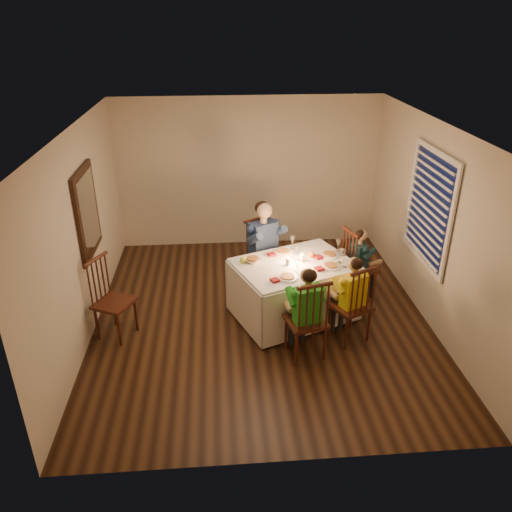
{
  "coord_description": "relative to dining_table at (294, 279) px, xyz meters",
  "views": [
    {
      "loc": [
        -0.54,
        -5.83,
        3.81
      ],
      "look_at": [
        -0.06,
        0.15,
        0.86
      ],
      "focal_mm": 35.0,
      "sensor_mm": 36.0,
      "label": 1
    }
  ],
  "objects": [
    {
      "name": "serving_bowl",
      "position": [
        -0.55,
        0.08,
        0.26
      ],
      "size": [
        0.29,
        0.29,
        0.05
      ],
      "primitive_type": "imported",
      "rotation": [
        0.0,
        0.0,
        0.77
      ],
      "color": "white",
      "rests_on": "dining_table"
    },
    {
      "name": "child_yellow",
      "position": [
        0.63,
        -0.6,
        -0.57
      ],
      "size": [
        0.53,
        0.52,
        1.17
      ],
      "primitive_type": null,
      "rotation": [
        0.0,
        0.0,
        3.59
      ],
      "color": "yellow",
      "rests_on": "ground"
    },
    {
      "name": "child_teal",
      "position": [
        1.02,
        0.42,
        -0.57
      ],
      "size": [
        0.41,
        0.43,
        1.07
      ],
      "primitive_type": null,
      "rotation": [
        0.0,
        0.0,
        1.85
      ],
      "color": "#19373F",
      "rests_on": "ground"
    },
    {
      "name": "orange_fruit",
      "position": [
        0.26,
        0.16,
        0.27
      ],
      "size": [
        0.08,
        0.08,
        0.08
      ],
      "primitive_type": "sphere",
      "color": "orange",
      "rests_on": "dining_table"
    },
    {
      "name": "dining_table",
      "position": [
        0.0,
        0.0,
        0.0
      ],
      "size": [
        1.84,
        1.6,
        0.77
      ],
      "rotation": [
        0.0,
        0.0,
        0.38
      ],
      "color": "silver",
      "rests_on": "ground"
    },
    {
      "name": "wall_right",
      "position": [
        1.8,
        -0.0,
        0.73
      ],
      "size": [
        0.02,
        5.0,
        2.6
      ],
      "primitive_type": "cube",
      "color": "beige",
      "rests_on": "ground"
    },
    {
      "name": "child_green",
      "position": [
        0.01,
        -0.9,
        -0.57
      ],
      "size": [
        0.51,
        0.48,
        1.2
      ],
      "primitive_type": null,
      "rotation": [
        0.0,
        0.0,
        3.37
      ],
      "color": "green",
      "rests_on": "ground"
    },
    {
      "name": "wall_back",
      "position": [
        -0.45,
        2.5,
        0.73
      ],
      "size": [
        4.5,
        0.02,
        2.6
      ],
      "primitive_type": "cube",
      "color": "beige",
      "rests_on": "ground"
    },
    {
      "name": "squash",
      "position": [
        -0.68,
        0.07,
        0.28
      ],
      "size": [
        0.09,
        0.09,
        0.09
      ],
      "primitive_type": "sphere",
      "color": "yellow",
      "rests_on": "dining_table"
    },
    {
      "name": "window_blinds",
      "position": [
        1.76,
        0.1,
        0.93
      ],
      "size": [
        0.07,
        1.34,
        1.54
      ],
      "color": "#0D1437",
      "rests_on": "wall_right"
    },
    {
      "name": "chair_near_right",
      "position": [
        0.63,
        -0.6,
        -0.57
      ],
      "size": [
        0.59,
        0.58,
        1.1
      ],
      "primitive_type": null,
      "rotation": [
        0.0,
        0.0,
        3.59
      ],
      "color": "#36120E",
      "rests_on": "ground"
    },
    {
      "name": "chair_end",
      "position": [
        1.02,
        0.42,
        -0.57
      ],
      "size": [
        0.54,
        0.55,
        1.1
      ],
      "primitive_type": null,
      "rotation": [
        0.0,
        0.0,
        1.85
      ],
      "color": "#36120E",
      "rests_on": "ground"
    },
    {
      "name": "setting_adult",
      "position": [
        -0.11,
        0.33,
        0.24
      ],
      "size": [
        0.34,
        0.34,
        0.02
      ],
      "primitive_type": "cylinder",
      "rotation": [
        0.0,
        0.0,
        0.38
      ],
      "color": "white",
      "rests_on": "dining_table"
    },
    {
      "name": "ground",
      "position": [
        -0.45,
        -0.0,
        -0.57
      ],
      "size": [
        5.0,
        5.0,
        0.0
      ],
      "primitive_type": "plane",
      "color": "black",
      "rests_on": "ground"
    },
    {
      "name": "candle_left",
      "position": [
        -0.1,
        -0.04,
        0.28
      ],
      "size": [
        0.06,
        0.06,
        0.1
      ],
      "primitive_type": "cylinder",
      "color": "white",
      "rests_on": "dining_table"
    },
    {
      "name": "setting_green",
      "position": [
        -0.15,
        -0.39,
        0.24
      ],
      "size": [
        0.34,
        0.34,
        0.02
      ],
      "primitive_type": "cylinder",
      "rotation": [
        0.0,
        0.0,
        0.38
      ],
      "color": "white",
      "rests_on": "dining_table"
    },
    {
      "name": "setting_yellow",
      "position": [
        0.46,
        -0.14,
        0.24
      ],
      "size": [
        0.34,
        0.34,
        0.02
      ],
      "primitive_type": "cylinder",
      "rotation": [
        0.0,
        0.0,
        0.38
      ],
      "color": "white",
      "rests_on": "dining_table"
    },
    {
      "name": "chair_adult",
      "position": [
        -0.33,
        0.78,
        -0.57
      ],
      "size": [
        0.6,
        0.6,
        1.1
      ],
      "primitive_type": null,
      "rotation": [
        0.0,
        0.0,
        0.52
      ],
      "color": "#36120E",
      "rests_on": "ground"
    },
    {
      "name": "wall_mirror",
      "position": [
        -2.66,
        0.3,
        0.93
      ],
      "size": [
        0.06,
        0.95,
        1.15
      ],
      "color": "black",
      "rests_on": "wall_left"
    },
    {
      "name": "ceiling",
      "position": [
        -0.45,
        -0.0,
        2.03
      ],
      "size": [
        5.0,
        5.0,
        0.0
      ],
      "primitive_type": "plane",
      "color": "white",
      "rests_on": "wall_back"
    },
    {
      "name": "chair_extra",
      "position": [
        -2.35,
        -0.29,
        -0.57
      ],
      "size": [
        0.59,
        0.59,
        1.09
      ],
      "primitive_type": null,
      "rotation": [
        0.0,
        0.0,
        1.1
      ],
      "color": "#36120E",
      "rests_on": "ground"
    },
    {
      "name": "adult",
      "position": [
        -0.33,
        0.78,
        -0.57
      ],
      "size": [
        0.71,
        0.69,
        1.39
      ],
      "primitive_type": null,
      "rotation": [
        0.0,
        0.0,
        0.52
      ],
      "color": "navy",
      "rests_on": "ground"
    },
    {
      "name": "wall_left",
      "position": [
        -2.7,
        -0.0,
        0.73
      ],
      "size": [
        0.02,
        5.0,
        2.6
      ],
      "primitive_type": "cube",
      "color": "beige",
      "rests_on": "ground"
    },
    {
      "name": "setting_teal",
      "position": [
        0.51,
        0.2,
        0.24
      ],
      "size": [
        0.34,
        0.34,
        0.02
      ],
      "primitive_type": "cylinder",
      "rotation": [
        0.0,
        0.0,
        0.38
      ],
      "color": "white",
      "rests_on": "dining_table"
    },
    {
      "name": "chair_near_left",
      "position": [
        0.01,
        -0.9,
        -0.57
      ],
      "size": [
        0.54,
        0.52,
        1.1
      ],
      "primitive_type": null,
      "rotation": [
        0.0,
        0.0,
        3.37
      ],
      "color": "#36120E",
      "rests_on": "ground"
    },
    {
      "name": "candle_right",
      "position": [
        0.1,
        0.04,
        0.28
      ],
      "size": [
        0.06,
        0.06,
        0.1
      ],
      "primitive_type": "cylinder",
      "color": "white",
      "rests_on": "dining_table"
    }
  ]
}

